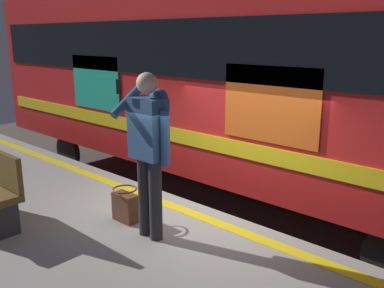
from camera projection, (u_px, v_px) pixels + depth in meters
The scene contains 7 objects.
ground_plane at pixel (203, 280), 5.80m from camera, with size 25.07×25.07×0.00m, color #4C4742.
safety_line at pixel (188, 212), 5.31m from camera, with size 15.64×0.16×0.01m, color yellow.
track_rail_near at pixel (268, 235), 6.95m from camera, with size 20.75×0.08×0.16m, color slate.
track_rail_far at pixel (310, 209), 7.97m from camera, with size 20.75×0.08×0.16m, color slate.
train_carriage at pixel (220, 71), 7.91m from camera, with size 11.47×2.81×4.17m.
passenger at pixel (149, 143), 4.42m from camera, with size 0.57×0.55×1.80m.
handbag at pixel (125, 206), 5.02m from camera, with size 0.32×0.29×0.41m.
Camera 1 is at (-3.38, 3.89, 3.26)m, focal length 39.47 mm.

